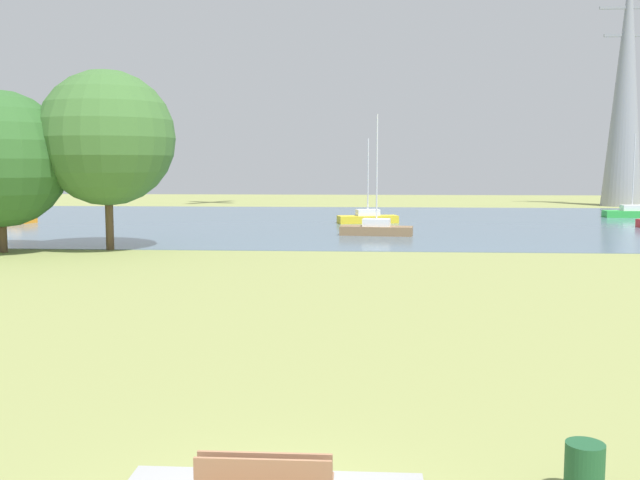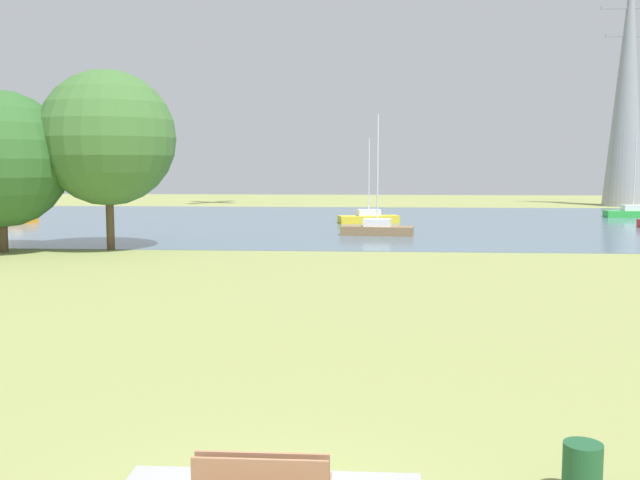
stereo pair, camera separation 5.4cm
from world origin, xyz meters
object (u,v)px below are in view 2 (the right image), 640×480
Objects in this scene: sailboat_orange at (9,217)px; tree_east_far at (108,138)px; tree_east_near at (0,159)px; electricity_pylon at (627,83)px; litter_bin at (582,470)px; sailboat_green at (633,212)px; sailboat_brown at (377,228)px; sailboat_yellow at (369,218)px.

tree_east_far is at bearing -49.67° from sailboat_orange.
tree_east_near is 0.32× the size of electricity_pylon.
sailboat_green is (20.51, 55.29, 0.07)m from litter_bin.
tree_east_near is (-20.31, -10.51, 4.55)m from sailboat_brown.
tree_east_near is at bearing -63.44° from sailboat_orange.
sailboat_green is 1.09× the size of sailboat_yellow.
litter_bin is at bearing -58.89° from tree_east_far.
sailboat_yellow is 28.72m from tree_east_near.
electricity_pylon reaches higher than sailboat_yellow.
sailboat_green is at bearing 34.91° from tree_east_far.
sailboat_green is at bearing 18.06° from sailboat_yellow.
electricity_pylon is at bearing 70.65° from litter_bin.
sailboat_brown is at bearing -128.42° from electricity_pylon.
sailboat_yellow is at bearing 2.43° from sailboat_orange.
tree_east_near is at bearing -152.64° from sailboat_brown.
sailboat_brown reaches higher than litter_bin.
sailboat_orange is at bearing -170.42° from sailboat_green.
sailboat_orange is at bearing 124.85° from litter_bin.
litter_bin is 0.09× the size of tree_east_near.
sailboat_yellow is 0.68× the size of tree_east_far.
sailboat_yellow is 24.35m from tree_east_far.
sailboat_green is 24.72m from sailboat_yellow.
tree_east_far is (-14.96, -8.96, 5.70)m from sailboat_brown.
electricity_pylon is (48.49, 46.04, 8.69)m from tree_east_near.
litter_bin is at bearing -110.35° from sailboat_green.
sailboat_yellow is (-3.00, 47.62, 0.06)m from litter_bin.
electricity_pylon is at bearing 41.80° from sailboat_yellow.
sailboat_brown is 0.92× the size of tree_east_near.
sailboat_green is 22.99m from electricity_pylon.
sailboat_green is 0.92× the size of sailboat_brown.
sailboat_brown is 23.31m from tree_east_near.
sailboat_yellow reaches higher than litter_bin.
sailboat_orange is at bearing 163.94° from sailboat_brown.
sailboat_green is 0.85× the size of tree_east_near.
litter_bin is 0.11× the size of sailboat_green.
tree_east_far is (14.90, -17.55, 5.72)m from sailboat_orange.
sailboat_brown is 0.29× the size of electricity_pylon.
sailboat_brown is (0.56, -9.83, 0.02)m from sailboat_yellow.
sailboat_orange is (-52.80, -8.91, -0.01)m from sailboat_green.
tree_east_near is (-19.75, -20.34, 4.57)m from sailboat_yellow.
sailboat_orange is at bearing -155.10° from electricity_pylon.
electricity_pylon reaches higher than sailboat_green.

